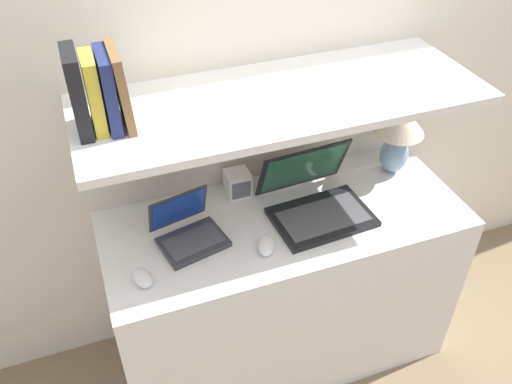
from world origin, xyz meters
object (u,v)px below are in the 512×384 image
book_black (77,93)px  book_navy (108,91)px  laptop_large (316,201)px  computer_mouse (266,245)px  table_lamp (399,130)px  router_box (238,183)px  book_brown (121,88)px  book_yellow (93,94)px  second_mouse (142,278)px  laptop_small (188,232)px

book_black → book_navy: 0.08m
laptop_large → computer_mouse: (-0.24, -0.12, -0.03)m
table_lamp → book_black: book_black is taller
router_box → table_lamp: bearing=-5.9°
book_brown → book_black: bearing=180.0°
book_yellow → book_brown: size_ratio=0.96×
second_mouse → book_yellow: 0.59m
laptop_large → book_yellow: book_yellow is taller
laptop_large → computer_mouse: size_ratio=3.19×
computer_mouse → second_mouse: same height
second_mouse → computer_mouse: bearing=0.5°
book_black → laptop_large: bearing=-5.2°
second_mouse → router_box: size_ratio=1.02×
laptop_large → router_box: 0.30m
book_yellow → book_navy: book_navy is taller
laptop_small → computer_mouse: (0.23, -0.14, -0.02)m
book_black → book_yellow: (0.04, -0.00, -0.01)m
table_lamp → book_navy: (-1.05, -0.06, 0.39)m
laptop_large → book_yellow: size_ratio=1.67×
computer_mouse → second_mouse: (-0.42, -0.00, 0.00)m
table_lamp → second_mouse: 1.11m
book_navy → book_brown: bearing=0.0°
laptop_small → book_navy: size_ratio=1.14×
laptop_large → book_black: book_black is taller
book_yellow → book_navy: 0.04m
table_lamp → book_yellow: bearing=-176.8°
laptop_large → book_black: (-0.73, 0.07, 0.54)m
computer_mouse → book_brown: (-0.37, 0.19, 0.57)m
router_box → book_yellow: bearing=-164.4°
laptop_small → table_lamp: bearing=7.4°
second_mouse → book_brown: size_ratio=0.45×
computer_mouse → book_yellow: size_ratio=0.52×
laptop_large → second_mouse: (-0.66, -0.13, -0.03)m
laptop_small → router_box: 0.30m
book_navy → book_black: bearing=180.0°
laptop_small → book_navy: 0.57m
laptop_small → laptop_large: bearing=-1.6°
book_black → book_brown: bearing=-0.0°
book_yellow → laptop_large: bearing=-5.5°
book_navy → book_brown: size_ratio=0.97×
table_lamp → book_black: (-1.13, -0.06, 0.40)m
computer_mouse → router_box: size_ratio=1.15×
book_brown → table_lamp: bearing=3.4°
laptop_large → book_yellow: (-0.69, 0.07, 0.53)m
laptop_large → router_box: (-0.24, 0.19, 0.00)m
laptop_large → book_black: bearing=174.8°
book_black → book_yellow: bearing=-0.0°
laptop_large → computer_mouse: laptop_large is taller
laptop_small → book_brown: size_ratio=1.11×
laptop_small → computer_mouse: 0.27m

